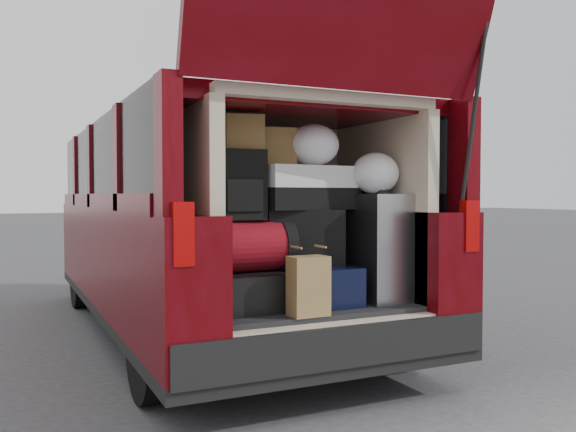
% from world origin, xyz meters
% --- Properties ---
extents(ground, '(80.00, 80.00, 0.00)m').
position_xyz_m(ground, '(0.00, 0.00, 0.00)').
color(ground, '#353538').
rests_on(ground, ground).
extents(minivan, '(1.90, 5.35, 2.77)m').
position_xyz_m(minivan, '(0.00, 1.86, 0.91)').
color(minivan, black).
rests_on(minivan, ground).
extents(load_floor, '(1.24, 1.05, 0.55)m').
position_xyz_m(load_floor, '(0.00, 0.28, 0.28)').
color(load_floor, black).
rests_on(load_floor, ground).
extents(black_hardshell, '(0.41, 0.55, 0.21)m').
position_xyz_m(black_hardshell, '(-0.37, 0.16, 0.66)').
color(black_hardshell, black).
rests_on(black_hardshell, load_floor).
extents(navy_hardshell, '(0.44, 0.53, 0.23)m').
position_xyz_m(navy_hardshell, '(0.06, 0.12, 0.66)').
color(navy_hardshell, black).
rests_on(navy_hardshell, load_floor).
extents(silver_roller, '(0.29, 0.45, 0.66)m').
position_xyz_m(silver_roller, '(0.47, 0.08, 0.88)').
color(silver_roller, silver).
rests_on(silver_roller, load_floor).
extents(kraft_bag, '(0.21, 0.14, 0.32)m').
position_xyz_m(kraft_bag, '(-0.13, -0.19, 0.71)').
color(kraft_bag, '#A07948').
rests_on(kraft_bag, load_floor).
extents(red_duffel, '(0.47, 0.31, 0.30)m').
position_xyz_m(red_duffel, '(-0.32, 0.14, 0.91)').
color(red_duffel, maroon).
rests_on(red_duffel, black_hardshell).
extents(black_soft_case, '(0.51, 0.36, 0.33)m').
position_xyz_m(black_soft_case, '(0.02, 0.18, 0.95)').
color(black_soft_case, black).
rests_on(black_soft_case, navy_hardshell).
extents(backpack, '(0.28, 0.18, 0.40)m').
position_xyz_m(backpack, '(-0.40, 0.15, 1.26)').
color(backpack, black).
rests_on(backpack, red_duffel).
extents(twotone_duffel, '(0.62, 0.37, 0.26)m').
position_xyz_m(twotone_duffel, '(0.05, 0.20, 1.24)').
color(twotone_duffel, silver).
rests_on(twotone_duffel, black_soft_case).
extents(grocery_sack_lower, '(0.25, 0.22, 0.20)m').
position_xyz_m(grocery_sack_lower, '(-0.36, 0.19, 1.56)').
color(grocery_sack_lower, olive).
rests_on(grocery_sack_lower, backpack).
extents(grocery_sack_upper, '(0.25, 0.22, 0.22)m').
position_xyz_m(grocery_sack_upper, '(-0.12, 0.25, 1.49)').
color(grocery_sack_upper, olive).
rests_on(grocery_sack_upper, twotone_duffel).
extents(plastic_bag_center, '(0.33, 0.31, 0.25)m').
position_xyz_m(plastic_bag_center, '(0.10, 0.18, 1.50)').
color(plastic_bag_center, silver).
rests_on(plastic_bag_center, twotone_duffel).
extents(plastic_bag_right, '(0.34, 0.33, 0.25)m').
position_xyz_m(plastic_bag_right, '(0.46, 0.06, 1.33)').
color(plastic_bag_right, silver).
rests_on(plastic_bag_right, silver_roller).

